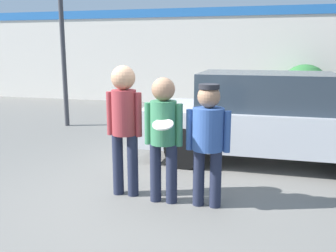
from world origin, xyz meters
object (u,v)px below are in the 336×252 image
(person_middle_with_frisbee, at_px, (163,130))
(person_right, at_px, (208,134))
(person_left, at_px, (124,119))
(shrub, at_px, (304,88))
(parked_car_near, at_px, (268,118))

(person_middle_with_frisbee, height_order, person_right, person_middle_with_frisbee)
(person_left, bearing_deg, person_middle_with_frisbee, -10.26)
(shrub, bearing_deg, person_left, -110.49)
(parked_car_near, bearing_deg, shrub, 79.39)
(person_right, xyz_separation_m, shrub, (1.83, 8.11, -0.19))
(person_middle_with_frisbee, xyz_separation_m, parked_car_near, (1.32, 2.28, -0.18))
(parked_car_near, relative_size, shrub, 2.89)
(person_middle_with_frisbee, xyz_separation_m, shrub, (2.42, 8.13, -0.22))
(parked_car_near, xyz_separation_m, shrub, (1.10, 5.84, -0.04))
(parked_car_near, bearing_deg, person_right, -108.05)
(person_right, bearing_deg, parked_car_near, 71.95)
(person_left, distance_m, person_middle_with_frisbee, 0.60)
(person_right, distance_m, shrub, 8.32)
(person_right, height_order, shrub, person_right)
(person_left, height_order, shrub, person_left)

